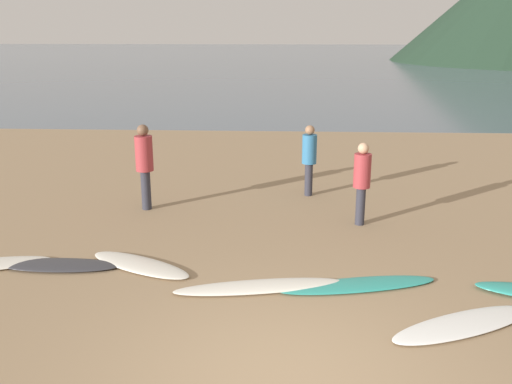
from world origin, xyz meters
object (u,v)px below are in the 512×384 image
object	(u,v)px
surfboard_2	(59,265)
surfboard_3	(140,265)
surfboard_4	(259,287)
person_2	(362,177)
person_1	(309,155)
surfboard_6	(463,324)
surfboard_5	(357,285)
person_0	(144,160)

from	to	relation	value
surfboard_2	surfboard_3	xyz separation A→B (m)	(1.27, 0.07, 0.00)
surfboard_4	person_2	world-z (taller)	person_2
surfboard_3	person_1	bearing A→B (deg)	83.94
surfboard_6	person_1	distance (m)	6.08
surfboard_4	person_1	xyz separation A→B (m)	(0.88, 4.82, 0.89)
surfboard_5	person_0	xyz separation A→B (m)	(-3.94, 3.49, 1.01)
surfboard_5	surfboard_6	bearing A→B (deg)	-55.38
surfboard_6	person_2	distance (m)	4.04
surfboard_5	surfboard_4	bearing A→B (deg)	173.21
surfboard_3	person_1	size ratio (longest dim) A/B	1.20
person_2	surfboard_6	bearing A→B (deg)	161.38
surfboard_2	surfboard_4	distance (m)	3.25
surfboard_4	person_2	size ratio (longest dim) A/B	1.56
surfboard_2	surfboard_3	world-z (taller)	surfboard_3
surfboard_2	surfboard_4	size ratio (longest dim) A/B	0.77
person_2	surfboard_3	bearing A→B (deg)	90.00
surfboard_2	person_2	distance (m)	5.56
surfboard_5	person_2	xyz separation A→B (m)	(0.36, 2.75, 0.91)
surfboard_6	person_1	size ratio (longest dim) A/B	1.36
person_0	person_2	size ratio (longest dim) A/B	1.11
surfboard_4	person_1	bearing A→B (deg)	68.30
surfboard_6	person_0	bearing A→B (deg)	111.72
surfboard_2	person_1	size ratio (longest dim) A/B	1.21
person_1	person_2	size ratio (longest dim) A/B	1.00
surfboard_2	person_0	size ratio (longest dim) A/B	1.09
surfboard_3	person_2	distance (m)	4.42
surfboard_3	surfboard_4	xyz separation A→B (m)	(1.92, -0.69, 0.00)
person_1	surfboard_4	bearing A→B (deg)	93.63
person_1	surfboard_6	bearing A→B (deg)	120.83
surfboard_3	person_0	bearing A→B (deg)	129.39
person_1	person_2	bearing A→B (deg)	129.46
surfboard_5	person_0	bearing A→B (deg)	125.35
person_0	person_2	world-z (taller)	person_0
person_0	person_2	xyz separation A→B (m)	(4.30, -0.74, -0.11)
surfboard_6	person_1	xyz separation A→B (m)	(-1.75, 5.76, 0.90)
surfboard_5	person_2	size ratio (longest dim) A/B	1.50
person_0	person_1	distance (m)	3.59
surfboard_3	surfboard_2	bearing A→B (deg)	-148.59
surfboard_4	surfboard_6	xyz separation A→B (m)	(2.63, -0.93, -0.01)
surfboard_2	person_1	xyz separation A→B (m)	(4.07, 4.21, 0.90)
person_1	person_0	bearing A→B (deg)	33.04
surfboard_5	surfboard_6	size ratio (longest dim) A/B	1.11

